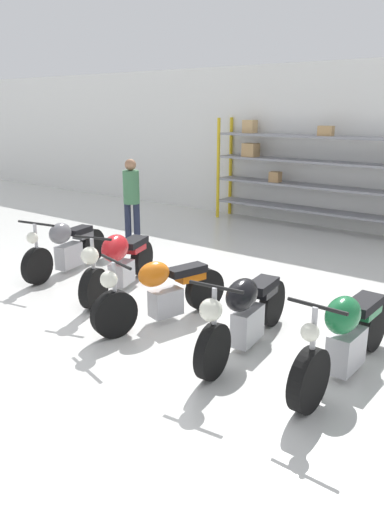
% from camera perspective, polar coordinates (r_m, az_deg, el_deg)
% --- Properties ---
extents(ground_plane, '(30.00, 30.00, 0.00)m').
position_cam_1_polar(ground_plane, '(6.71, -2.08, -6.52)').
color(ground_plane, silver).
extents(back_wall, '(30.00, 0.08, 3.60)m').
position_cam_1_polar(back_wall, '(11.52, 17.62, 11.68)').
color(back_wall, white).
rests_on(back_wall, ground_plane).
extents(shelving_rack, '(5.00, 0.63, 2.41)m').
position_cam_1_polar(shelving_rack, '(11.48, 13.48, 9.44)').
color(shelving_rack, gold).
rests_on(shelving_rack, ground_plane).
extents(motorcycle_grey, '(0.71, 1.94, 0.97)m').
position_cam_1_polar(motorcycle_grey, '(8.49, -14.20, 0.97)').
color(motorcycle_grey, black).
rests_on(motorcycle_grey, ground_plane).
extents(motorcycle_red, '(0.86, 2.03, 1.00)m').
position_cam_1_polar(motorcycle_red, '(7.43, -8.38, -0.53)').
color(motorcycle_red, black).
rests_on(motorcycle_red, ground_plane).
extents(motorcycle_orange, '(0.82, 1.92, 0.95)m').
position_cam_1_polar(motorcycle_orange, '(6.28, -3.51, -4.09)').
color(motorcycle_orange, black).
rests_on(motorcycle_orange, ground_plane).
extents(motorcycle_black, '(0.59, 2.10, 0.98)m').
position_cam_1_polar(motorcycle_black, '(5.60, 6.07, -6.39)').
color(motorcycle_black, black).
rests_on(motorcycle_black, ground_plane).
extents(motorcycle_green, '(0.56, 2.15, 1.01)m').
position_cam_1_polar(motorcycle_green, '(5.28, 17.17, -8.76)').
color(motorcycle_green, black).
rests_on(motorcycle_green, ground_plane).
extents(person_browsing, '(0.44, 0.44, 1.69)m').
position_cam_1_polar(person_browsing, '(9.96, -6.93, 6.98)').
color(person_browsing, '#1E2338').
rests_on(person_browsing, ground_plane).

